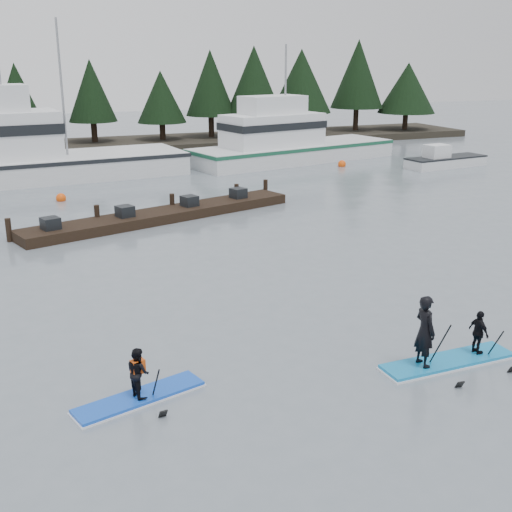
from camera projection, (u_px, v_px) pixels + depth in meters
name	position (u px, v px, depth m)	size (l,w,h in m)	color
ground	(344.00, 362.00, 16.33)	(160.00, 160.00, 0.00)	slate
far_shore	(94.00, 146.00, 53.41)	(70.00, 8.00, 0.60)	#2D281E
treeline	(94.00, 150.00, 53.50)	(60.00, 4.00, 8.00)	black
fishing_boat_large	(16.00, 168.00, 39.78)	(20.13, 7.24, 10.89)	silver
fishing_boat_medium	(288.00, 152.00, 47.35)	(16.62, 7.94, 9.32)	silver
skiff	(446.00, 162.00, 45.13)	(6.12, 1.84, 0.71)	silver
floating_dock	(163.00, 215.00, 30.50)	(13.88, 1.85, 0.46)	black
buoy_b	(61.00, 201.00, 34.58)	(0.53, 0.53, 0.53)	#F04E0C
buoy_c	(342.00, 166.00, 45.44)	(0.57, 0.57, 0.57)	#F04E0C
paddleboard_solo	(139.00, 384.00, 14.41)	(3.13, 1.53, 1.78)	blue
paddleboard_duo	(444.00, 342.00, 15.99)	(3.62, 1.17, 2.44)	#137DBA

